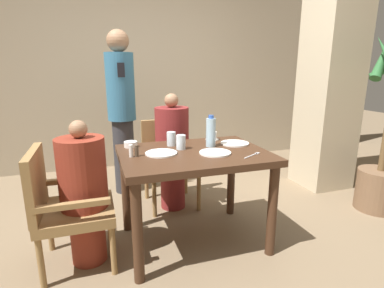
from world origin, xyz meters
name	(u,v)px	position (x,y,z in m)	size (l,w,h in m)	color
ground_plane	(194,240)	(0.00, 0.00, 0.00)	(16.00, 16.00, 0.00)	#7A664C
wall_back	(143,65)	(0.00, 2.20, 1.40)	(8.00, 0.06, 2.80)	tan
pillar_stone	(331,69)	(1.85, 0.72, 1.35)	(0.52, 0.52, 2.70)	#BCAD8E
dining_table	(194,166)	(0.00, 0.00, 0.63)	(1.09, 0.81, 0.75)	#422819
chair_left_side	(64,204)	(-0.93, 0.00, 0.46)	(0.50, 0.50, 0.84)	olive
diner_in_left_chair	(84,192)	(-0.79, 0.00, 0.53)	(0.32, 0.32, 1.03)	maroon
chair_far_side	(169,159)	(0.00, 0.79, 0.46)	(0.50, 0.50, 0.84)	olive
diner_in_far_chair	(172,151)	(0.00, 0.65, 0.58)	(0.32, 0.32, 1.13)	maroon
standing_host	(122,109)	(-0.41, 1.21, 0.93)	(0.30, 0.33, 1.74)	#2D2D33
potted_palm	(384,152)	(1.90, -0.02, 0.58)	(0.56, 0.58, 1.66)	brown
plate_main_left	(215,153)	(0.13, -0.09, 0.75)	(0.23, 0.23, 0.01)	white
plate_main_right	(161,153)	(-0.24, 0.02, 0.75)	(0.23, 0.23, 0.01)	white
plate_dessert_center	(235,143)	(0.40, 0.12, 0.75)	(0.23, 0.23, 0.01)	white
teacup_with_saucer	(212,136)	(0.28, 0.32, 0.78)	(0.12, 0.12, 0.07)	white
bowl_small	(131,144)	(-0.43, 0.29, 0.77)	(0.11, 0.11, 0.04)	white
water_bottle	(211,132)	(0.18, 0.11, 0.86)	(0.08, 0.08, 0.25)	#A3C6DB
glass_tall_near	(181,142)	(-0.07, 0.10, 0.80)	(0.07, 0.07, 0.11)	silver
glass_tall_mid	(171,139)	(-0.11, 0.24, 0.80)	(0.07, 0.07, 0.11)	silver
salt_shaker	(131,151)	(-0.46, 0.01, 0.79)	(0.03, 0.03, 0.09)	white
pepper_shaker	(137,151)	(-0.42, 0.01, 0.79)	(0.03, 0.03, 0.08)	#4C3D2D
fork_beside_plate	(253,155)	(0.38, -0.22, 0.75)	(0.17, 0.11, 0.00)	silver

